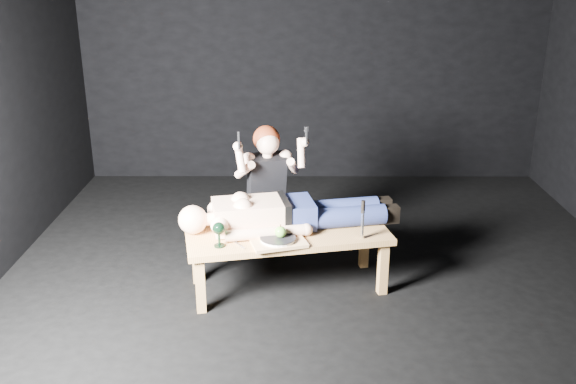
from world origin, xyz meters
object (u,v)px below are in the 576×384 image
at_px(carving_knife, 363,220).
at_px(kneeling_woman, 265,190).
at_px(table, 288,260).
at_px(lying_man, 291,209).
at_px(serving_tray, 278,242).
at_px(goblet, 219,234).

bearing_deg(carving_knife, kneeling_woman, 126.78).
bearing_deg(table, kneeling_woman, 97.52).
distance_m(kneeling_woman, carving_knife, 0.96).
bearing_deg(kneeling_woman, carving_knife, -56.10).
bearing_deg(lying_man, carving_knife, -35.23).
bearing_deg(carving_knife, table, 158.28).
relative_size(table, kneeling_woman, 1.26).
bearing_deg(lying_man, table, -110.81).
bearing_deg(serving_tray, goblet, -172.37).
xyz_separation_m(serving_tray, carving_knife, (0.60, 0.09, 0.13)).
distance_m(serving_tray, goblet, 0.42).
xyz_separation_m(lying_man, serving_tray, (-0.09, -0.31, -0.12)).
relative_size(lying_man, carving_knife, 5.25).
distance_m(goblet, carving_knife, 1.02).
height_order(goblet, carving_knife, carving_knife).
relative_size(table, lying_man, 0.98).
xyz_separation_m(table, goblet, (-0.48, -0.24, 0.32)).
bearing_deg(kneeling_woman, serving_tray, -95.18).
distance_m(lying_man, serving_tray, 0.35).
xyz_separation_m(lying_man, kneeling_woman, (-0.21, 0.42, 0.00)).
xyz_separation_m(table, serving_tray, (-0.07, -0.18, 0.24)).
relative_size(lying_man, kneeling_woman, 1.29).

